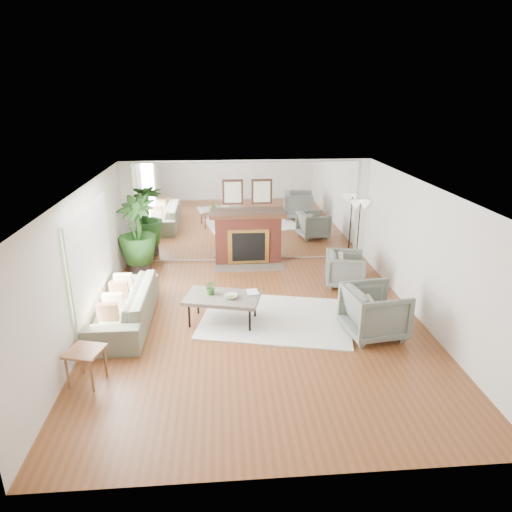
{
  "coord_description": "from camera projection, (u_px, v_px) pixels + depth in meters",
  "views": [
    {
      "loc": [
        -0.65,
        -7.37,
        4.02
      ],
      "look_at": [
        -0.02,
        0.6,
        1.13
      ],
      "focal_mm": 32.0,
      "sensor_mm": 36.0,
      "label": 1
    }
  ],
  "objects": [
    {
      "name": "ground",
      "position": [
        259.0,
        325.0,
        8.32
      ],
      "size": [
        7.0,
        7.0,
        0.0
      ],
      "primitive_type": "plane",
      "color": "brown",
      "rests_on": "ground"
    },
    {
      "name": "potted_ficus",
      "position": [
        137.0,
        233.0,
        10.42
      ],
      "size": [
        1.11,
        1.11,
        1.84
      ],
      "color": "black",
      "rests_on": "ground"
    },
    {
      "name": "window_panel",
      "position": [
        90.0,
        253.0,
        8.02
      ],
      "size": [
        0.04,
        2.4,
        1.5
      ],
      "primitive_type": "cube",
      "color": "#B2E09E",
      "rests_on": "wall_left"
    },
    {
      "name": "wall_right",
      "position": [
        427.0,
        257.0,
        8.12
      ],
      "size": [
        0.02,
        7.0,
        2.5
      ],
      "primitive_type": "cube",
      "color": "silver",
      "rests_on": "ground"
    },
    {
      "name": "wall_left",
      "position": [
        83.0,
        266.0,
        7.68
      ],
      "size": [
        0.02,
        7.0,
        2.5
      ],
      "primitive_type": "cube",
      "color": "silver",
      "rests_on": "ground"
    },
    {
      "name": "mirror_panel",
      "position": [
        247.0,
        212.0,
        11.15
      ],
      "size": [
        5.4,
        0.04,
        2.4
      ],
      "primitive_type": "cube",
      "color": "silver",
      "rests_on": "wall_back"
    },
    {
      "name": "tabletop_plant",
      "position": [
        211.0,
        287.0,
        8.29
      ],
      "size": [
        0.29,
        0.26,
        0.28
      ],
      "primitive_type": "imported",
      "rotation": [
        0.0,
        0.0,
        0.22
      ],
      "color": "#346425",
      "rests_on": "coffee_table"
    },
    {
      "name": "side_table",
      "position": [
        85.0,
        355.0,
        6.54
      ],
      "size": [
        0.59,
        0.59,
        0.54
      ],
      "rotation": [
        0.0,
        0.0,
        -0.28
      ],
      "color": "#945E3B",
      "rests_on": "ground"
    },
    {
      "name": "coffee_table",
      "position": [
        222.0,
        298.0,
        8.26
      ],
      "size": [
        1.48,
        1.07,
        0.53
      ],
      "rotation": [
        0.0,
        0.0,
        -0.25
      ],
      "color": "#63564E",
      "rests_on": "ground"
    },
    {
      "name": "fireplace",
      "position": [
        248.0,
        237.0,
        11.16
      ],
      "size": [
        1.85,
        0.83,
        2.05
      ],
      "color": "maroon",
      "rests_on": "ground"
    },
    {
      "name": "armchair_front",
      "position": [
        374.0,
        312.0,
        7.87
      ],
      "size": [
        1.1,
        1.08,
        0.89
      ],
      "primitive_type": "imported",
      "rotation": [
        0.0,
        0.0,
        1.71
      ],
      "color": "slate",
      "rests_on": "ground"
    },
    {
      "name": "book",
      "position": [
        247.0,
        293.0,
        8.38
      ],
      "size": [
        0.23,
        0.29,
        0.02
      ],
      "primitive_type": "imported",
      "rotation": [
        0.0,
        0.0,
        0.1
      ],
      "color": "#945E3B",
      "rests_on": "coffee_table"
    },
    {
      "name": "sofa",
      "position": [
        124.0,
        306.0,
        8.28
      ],
      "size": [
        0.96,
        2.4,
        0.7
      ],
      "primitive_type": "imported",
      "rotation": [
        0.0,
        0.0,
        -1.58
      ],
      "color": "#6D725B",
      "rests_on": "ground"
    },
    {
      "name": "area_rug",
      "position": [
        276.0,
        318.0,
        8.55
      ],
      "size": [
        3.11,
        2.52,
        0.03
      ],
      "primitive_type": "cube",
      "rotation": [
        0.0,
        0.0,
        -0.22
      ],
      "color": "silver",
      "rests_on": "ground"
    },
    {
      "name": "fruit_bowl",
      "position": [
        230.0,
        297.0,
        8.17
      ],
      "size": [
        0.26,
        0.26,
        0.06
      ],
      "primitive_type": "imported",
      "rotation": [
        0.0,
        0.0,
        -0.09
      ],
      "color": "#945E3B",
      "rests_on": "coffee_table"
    },
    {
      "name": "floor_lamp",
      "position": [
        360.0,
        210.0,
        10.98
      ],
      "size": [
        0.51,
        0.28,
        1.56
      ],
      "color": "black",
      "rests_on": "ground"
    },
    {
      "name": "armchair_back",
      "position": [
        345.0,
        269.0,
        9.95
      ],
      "size": [
        0.95,
        0.93,
        0.74
      ],
      "primitive_type": "imported",
      "rotation": [
        0.0,
        0.0,
        1.38
      ],
      "color": "slate",
      "rests_on": "ground"
    },
    {
      "name": "wall_back",
      "position": [
        247.0,
        212.0,
        11.17
      ],
      "size": [
        6.0,
        0.02,
        2.5
      ],
      "primitive_type": "cube",
      "color": "silver",
      "rests_on": "ground"
    }
  ]
}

